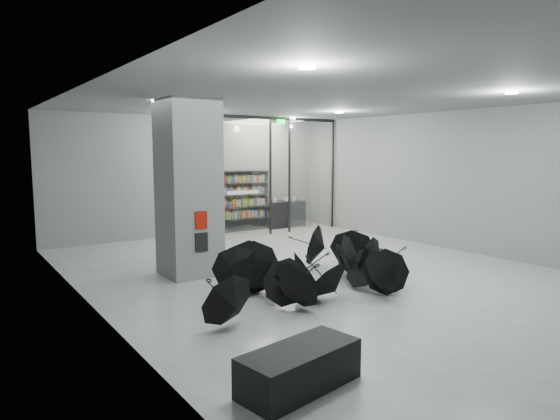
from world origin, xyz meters
TOP-DOWN VIEW (x-y plane):
  - room at (0.00, 0.00)m, footprint 14.00×14.02m
  - column at (-2.50, 2.00)m, footprint 1.20×1.20m
  - fire_cabinet at (-2.50, 1.38)m, footprint 0.28×0.04m
  - info_panel at (-2.50, 1.38)m, footprint 0.30×0.03m
  - exit_sign at (2.40, 5.30)m, footprint 0.30×0.06m
  - glass_partition at (2.39, 5.50)m, footprint 5.06×0.08m
  - bench at (-3.74, -3.84)m, footprint 1.64×0.90m
  - bookshelf at (1.74, 6.75)m, footprint 1.96×0.42m
  - shop_counter at (3.44, 6.59)m, footprint 1.65×0.71m
  - umbrella_cluster at (-0.89, -0.68)m, footprint 5.66×3.79m

SIDE VIEW (x-z plane):
  - bench at x=-3.74m, z-range 0.00..0.50m
  - umbrella_cluster at x=-0.89m, z-range -0.34..0.95m
  - shop_counter at x=3.44m, z-range 0.00..0.97m
  - info_panel at x=-2.50m, z-range 0.64..1.06m
  - bookshelf at x=1.74m, z-range 0.00..2.15m
  - fire_cabinet at x=-2.50m, z-range 1.16..1.54m
  - column at x=-2.50m, z-range 0.00..4.00m
  - glass_partition at x=2.39m, z-range 0.18..4.18m
  - room at x=0.00m, z-range 0.84..4.85m
  - exit_sign at x=2.40m, z-range 3.74..3.90m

